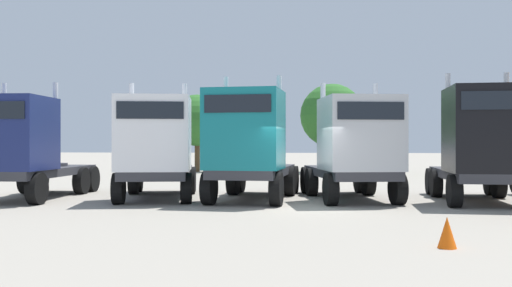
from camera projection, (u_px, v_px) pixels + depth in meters
The scene contains 10 objects.
ground at pixel (303, 207), 17.34m from camera, with size 200.00×200.00×0.00m, color gray.
semi_truck_navy at pixel (21, 148), 19.27m from camera, with size 2.73×6.25×4.15m.
semi_truck_white at pixel (156, 147), 19.39m from camera, with size 3.51×6.24×4.16m.
semi_truck_teal at pixel (249, 145), 18.89m from camera, with size 3.02×6.11×4.34m.
semi_truck_silver at pixel (356, 147), 19.00m from camera, with size 3.50×6.05×4.12m.
semi_truck_black at pixel (483, 144), 18.12m from camera, with size 2.85×5.86×4.38m.
traffic_cone_near at pixel (447, 232), 10.57m from camera, with size 0.36×0.36×0.60m, color #F2590C.
oak_far_left at pixel (197, 121), 38.92m from camera, with size 3.61×3.61×5.40m.
oak_far_centre at pixel (332, 116), 38.06m from camera, with size 4.32×4.32×6.06m.
oak_far_right at pixel (475, 117), 33.89m from camera, with size 3.03×3.03×5.16m.
Camera 1 is at (0.24, -17.40, 1.99)m, focal length 39.20 mm.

